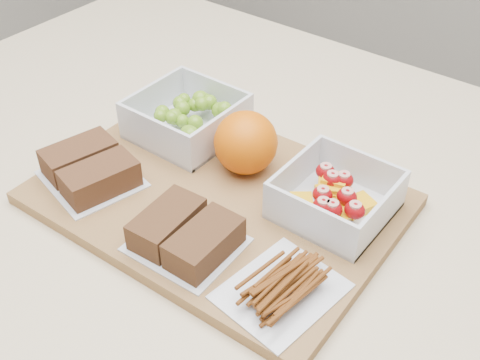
{
  "coord_description": "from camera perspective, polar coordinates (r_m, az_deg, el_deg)",
  "views": [
    {
      "loc": [
        0.36,
        -0.45,
        1.39
      ],
      "look_at": [
        0.01,
        0.0,
        0.93
      ],
      "focal_mm": 45.0,
      "sensor_mm": 36.0,
      "label": 1
    }
  ],
  "objects": [
    {
      "name": "cutting_board",
      "position": [
        0.74,
        -2.18,
        -1.81
      ],
      "size": [
        0.43,
        0.31,
        0.02
      ],
      "primitive_type": "cube",
      "rotation": [
        0.0,
        0.0,
        0.03
      ],
      "color": "olive",
      "rests_on": "counter"
    },
    {
      "name": "sandwich_bag_center",
      "position": [
        0.66,
        -5.18,
        -5.12
      ],
      "size": [
        0.12,
        0.1,
        0.04
      ],
      "color": "silver",
      "rests_on": "cutting_board"
    },
    {
      "name": "pretzel_bag",
      "position": [
        0.62,
        3.97,
        -9.75
      ],
      "size": [
        0.11,
        0.13,
        0.03
      ],
      "color": "silver",
      "rests_on": "cutting_board"
    },
    {
      "name": "grape_container",
      "position": [
        0.83,
        -4.84,
        5.87
      ],
      "size": [
        0.13,
        0.13,
        0.06
      ],
      "color": "silver",
      "rests_on": "cutting_board"
    },
    {
      "name": "orange",
      "position": [
        0.75,
        0.55,
        3.57
      ],
      "size": [
        0.08,
        0.08,
        0.08
      ],
      "primitive_type": "sphere",
      "color": "#E36105",
      "rests_on": "cutting_board"
    },
    {
      "name": "fruit_container",
      "position": [
        0.71,
        8.99,
        -1.71
      ],
      "size": [
        0.12,
        0.12,
        0.05
      ],
      "color": "silver",
      "rests_on": "cutting_board"
    },
    {
      "name": "sandwich_bag_left",
      "position": [
        0.77,
        -14.06,
        1.08
      ],
      "size": [
        0.14,
        0.13,
        0.04
      ],
      "color": "silver",
      "rests_on": "cutting_board"
    }
  ]
}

